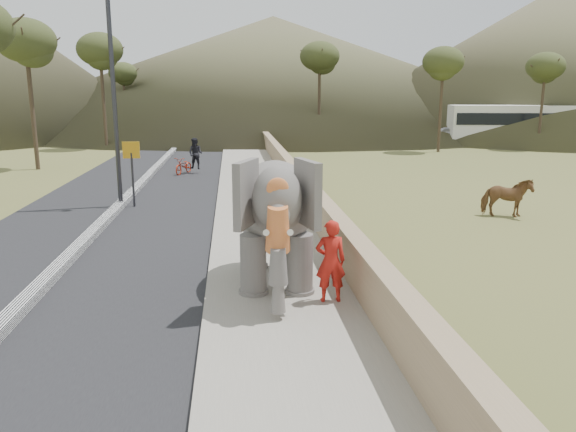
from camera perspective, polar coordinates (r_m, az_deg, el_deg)
The scene contains 15 objects.
ground at distance 9.72m, azimuth 0.15°, elevation -12.78°, with size 160.00×160.00×0.00m, color olive.
road at distance 19.62m, azimuth -17.65°, elevation -0.24°, with size 7.00×120.00×0.03m, color black.
median at distance 19.60m, azimuth -17.67°, elevation 0.03°, with size 0.35×120.00×0.22m, color black.
walkway at distance 19.20m, azimuth -2.91°, elevation 0.25°, with size 3.00×120.00×0.15m, color #9E9687.
parapet at distance 19.25m, azimuth 1.99°, elevation 1.74°, with size 0.30×120.00×1.10m, color tan.
lamppost at distance 21.09m, azimuth -16.58°, elevation 13.99°, with size 1.76×0.36×8.00m.
signboard at distance 21.08m, azimuth -15.58°, elevation 5.24°, with size 0.60×0.08×2.40m.
cow at distance 20.25m, azimuth 21.32°, elevation 1.76°, with size 0.72×1.58×1.34m, color brown.
distant_car at distance 47.35m, azimuth 16.68°, elevation 7.86°, with size 1.70×4.23×1.44m, color silver.
bus_white at distance 48.20m, azimuth 22.59°, elevation 8.50°, with size 2.50×11.00×3.10m, color white.
hill_right at distance 71.17m, azimuth 26.40°, elevation 14.38°, with size 56.00×56.00×16.00m, color brown.
hill_far at distance 79.01m, azimuth -1.49°, elevation 14.61°, with size 80.00×80.00×14.00m, color brown.
elephant_and_man at distance 11.94m, azimuth -1.17°, elevation -0.29°, with size 2.30×3.87×2.73m.
motorcyclist at distance 29.24m, azimuth -9.99°, elevation 5.62°, with size 1.68×1.76×1.85m.
trees at distance 35.82m, azimuth -2.84°, elevation 12.09°, with size 47.68×44.61×8.53m.
Camera 1 is at (-0.90, -8.74, 4.16)m, focal length 35.00 mm.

